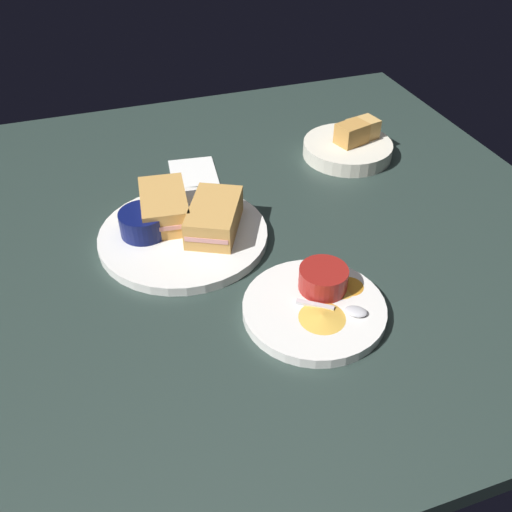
# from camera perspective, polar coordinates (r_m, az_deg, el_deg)

# --- Properties ---
(ground_plane) EXTENTS (1.10, 1.10, 0.03)m
(ground_plane) POSITION_cam_1_polar(r_m,az_deg,el_deg) (1.01, 0.21, 2.88)
(ground_plane) COLOR #283833
(plate_sandwich_main) EXTENTS (0.28, 0.28, 0.02)m
(plate_sandwich_main) POSITION_cam_1_polar(r_m,az_deg,el_deg) (0.96, -7.32, 2.03)
(plate_sandwich_main) COLOR white
(plate_sandwich_main) RESTS_ON ground_plane
(sandwich_half_near) EXTENTS (0.15, 0.13, 0.05)m
(sandwich_half_near) POSITION_cam_1_polar(r_m,az_deg,el_deg) (0.94, -4.22, 3.94)
(sandwich_half_near) COLOR tan
(sandwich_half_near) RESTS_ON plate_sandwich_main
(sandwich_half_far) EXTENTS (0.14, 0.09, 0.05)m
(sandwich_half_far) POSITION_cam_1_polar(r_m,az_deg,el_deg) (0.98, -9.25, 4.97)
(sandwich_half_far) COLOR tan
(sandwich_half_far) RESTS_ON plate_sandwich_main
(ramekin_dark_sauce) EXTENTS (0.08, 0.08, 0.04)m
(ramekin_dark_sauce) POSITION_cam_1_polar(r_m,az_deg,el_deg) (0.95, -11.28, 3.38)
(ramekin_dark_sauce) COLOR #0C144C
(ramekin_dark_sauce) RESTS_ON plate_sandwich_main
(spoon_by_dark_ramekin) EXTENTS (0.05, 0.10, 0.01)m
(spoon_by_dark_ramekin) POSITION_cam_1_polar(r_m,az_deg,el_deg) (0.95, -7.61, 2.44)
(spoon_by_dark_ramekin) COLOR silver
(spoon_by_dark_ramekin) RESTS_ON plate_sandwich_main
(plate_chips_companion) EXTENTS (0.21, 0.21, 0.02)m
(plate_chips_companion) POSITION_cam_1_polar(r_m,az_deg,el_deg) (0.82, 5.91, -5.35)
(plate_chips_companion) COLOR white
(plate_chips_companion) RESTS_ON ground_plane
(ramekin_light_gravy) EXTENTS (0.07, 0.07, 0.03)m
(ramekin_light_gravy) POSITION_cam_1_polar(r_m,az_deg,el_deg) (0.83, 6.80, -2.21)
(ramekin_light_gravy) COLOR maroon
(ramekin_light_gravy) RESTS_ON plate_chips_companion
(spoon_by_gravy_ramekin) EXTENTS (0.07, 0.09, 0.01)m
(spoon_by_gravy_ramekin) POSITION_cam_1_polar(r_m,az_deg,el_deg) (0.81, 9.12, -5.37)
(spoon_by_gravy_ramekin) COLOR silver
(spoon_by_gravy_ramekin) RESTS_ON plate_chips_companion
(plantain_chip_scatter) EXTENTS (0.13, 0.13, 0.01)m
(plantain_chip_scatter) POSITION_cam_1_polar(r_m,az_deg,el_deg) (0.82, 7.74, -4.46)
(plantain_chip_scatter) COLOR gold
(plantain_chip_scatter) RESTS_ON plate_chips_companion
(bread_basket_rear) EXTENTS (0.18, 0.18, 0.07)m
(bread_basket_rear) POSITION_cam_1_polar(r_m,az_deg,el_deg) (1.20, 9.36, 10.88)
(bread_basket_rear) COLOR silver
(bread_basket_rear) RESTS_ON ground_plane
(paper_napkin_folded) EXTENTS (0.12, 0.10, 0.00)m
(paper_napkin_folded) POSITION_cam_1_polar(r_m,az_deg,el_deg) (1.14, -6.36, 8.44)
(paper_napkin_folded) COLOR white
(paper_napkin_folded) RESTS_ON ground_plane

